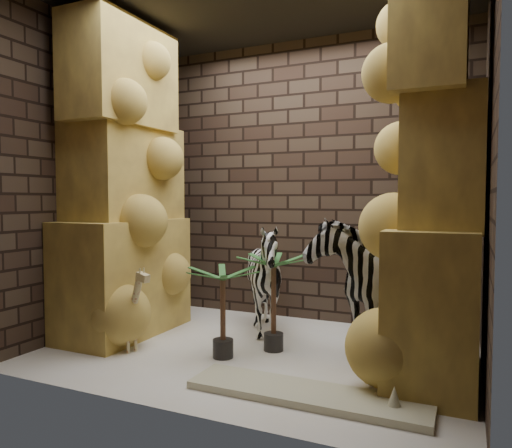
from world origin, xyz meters
The scene contains 13 objects.
floor centered at (0.00, 0.00, 0.00)m, with size 3.50×3.50×0.00m, color white.
wall_back centered at (0.00, 1.25, 1.50)m, with size 3.50×3.50×0.00m, color black.
wall_front centered at (0.00, -1.25, 1.50)m, with size 3.50×3.50×0.00m, color black.
wall_left centered at (-1.75, 0.00, 1.50)m, with size 3.00×3.00×0.00m, color black.
wall_right centered at (1.75, 0.00, 1.50)m, with size 3.00×3.00×0.00m, color black.
rock_pillar_left centered at (-1.40, 0.00, 1.50)m, with size 0.68×1.30×3.00m, color #DEBC4F, non-canonical shape.
rock_pillar_right centered at (1.42, 0.00, 1.50)m, with size 0.58×1.25×3.00m, color #DEBC4F, non-canonical shape.
zebra_right centered at (0.79, 0.53, 0.69)m, with size 0.63×1.16×1.37m, color white.
zebra_left centered at (-0.10, 0.44, 0.49)m, with size 0.87×1.07×0.97m, color white.
giraffe_toy centered at (-1.05, -0.42, 0.38)m, with size 0.39×0.13×0.75m, color beige, non-canonical shape.
palm_front centered at (0.12, 0.10, 0.42)m, with size 0.36×0.36×0.84m, color #1F441A, non-canonical shape.
palm_back centered at (-0.19, -0.24, 0.38)m, with size 0.36×0.36×0.76m, color #1F441A, non-canonical shape.
surfboard centered at (0.69, -0.72, 0.03)m, with size 1.60×0.39×0.05m, color beige.
Camera 1 is at (1.64, -3.63, 1.30)m, focal length 33.31 mm.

